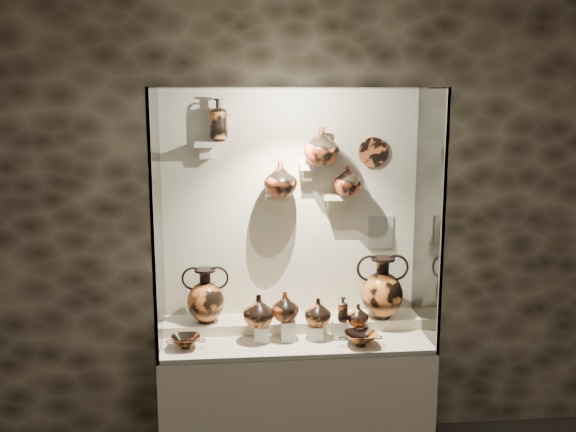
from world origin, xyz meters
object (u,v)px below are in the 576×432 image
object	(u,v)px
amphora_left	(206,295)
kylix_left	(186,341)
lekythos_tall	(219,117)
ovoid_vase_c	(347,180)
kylix_right	(361,338)
jug_a	(259,311)
jug_b	(285,306)
lekythos_small	(343,308)
jug_c	(318,312)
jug_e	(358,315)
ovoid_vase_b	(322,146)
ovoid_vase_a	(280,179)
amphora_right	(382,287)

from	to	relation	value
amphora_left	kylix_left	size ratio (longest dim) A/B	1.55
lekythos_tall	ovoid_vase_c	size ratio (longest dim) A/B	1.59
lekythos_tall	ovoid_vase_c	bearing A→B (deg)	1.08
lekythos_tall	kylix_right	bearing A→B (deg)	-22.43
jug_a	jug_b	distance (m)	0.17
amphora_left	lekythos_small	xyz separation A→B (m)	(0.86, -0.21, -0.04)
jug_a	jug_b	world-z (taller)	jug_b
jug_c	ovoid_vase_c	size ratio (longest dim) A/B	0.92
jug_a	jug_e	bearing A→B (deg)	3.85
amphora_left	jug_b	distance (m)	0.53
kylix_left	ovoid_vase_b	bearing A→B (deg)	40.85
jug_a	kylix_right	size ratio (longest dim) A/B	0.79
jug_e	ovoid_vase_b	world-z (taller)	ovoid_vase_b
kylix_left	ovoid_vase_a	xyz separation A→B (m)	(0.61, 0.30, 0.95)
amphora_left	jug_b	size ratio (longest dim) A/B	1.98
jug_c	ovoid_vase_a	bearing A→B (deg)	138.80
jug_c	kylix_right	xyz separation A→B (m)	(0.25, -0.14, -0.13)
amphora_right	kylix_left	bearing A→B (deg)	167.09
lekythos_small	ovoid_vase_c	distance (m)	0.82
jug_c	lekythos_small	distance (m)	0.16
kylix_left	lekythos_tall	size ratio (longest dim) A/B	0.76
kylix_right	ovoid_vase_b	xyz separation A→B (m)	(-0.20, 0.35, 1.16)
amphora_left	kylix_right	xyz separation A→B (m)	(0.96, -0.33, -0.20)
jug_a	jug_b	xyz separation A→B (m)	(0.17, 0.01, 0.02)
kylix_right	kylix_left	bearing A→B (deg)	170.27
lekythos_tall	ovoid_vase_a	size ratio (longest dim) A/B	1.35
kylix_right	ovoid_vase_b	bearing A→B (deg)	113.59
jug_b	lekythos_tall	size ratio (longest dim) A/B	0.60
amphora_left	lekythos_tall	bearing A→B (deg)	33.93
amphora_left	lekythos_small	size ratio (longest dim) A/B	2.03
amphora_right	ovoid_vase_a	size ratio (longest dim) A/B	1.84
jug_a	ovoid_vase_b	size ratio (longest dim) A/B	0.84
amphora_left	lekythos_tall	xyz separation A→B (m)	(0.11, 0.08, 1.14)
jug_b	kylix_left	xyz separation A→B (m)	(-0.62, -0.08, -0.17)
amphora_right	kylix_right	distance (m)	0.43
amphora_left	kylix_right	distance (m)	1.03
amphora_right	kylix_right	size ratio (longest dim) A/B	1.61
jug_c	ovoid_vase_c	distance (m)	0.87
ovoid_vase_a	ovoid_vase_b	distance (m)	0.34
amphora_left	ovoid_vase_b	bearing A→B (deg)	-1.56
amphora_left	kylix_left	distance (m)	0.35
jug_a	jug_c	distance (m)	0.38
lekythos_tall	ovoid_vase_a	xyz separation A→B (m)	(0.39, -0.04, -0.39)
kylix_right	jug_c	bearing A→B (deg)	143.62
amphora_left	amphora_right	bearing A→B (deg)	-4.82
jug_b	lekythos_tall	bearing A→B (deg)	144.88
lekythos_small	ovoid_vase_b	xyz separation A→B (m)	(-0.11, 0.24, 1.00)
jug_a	ovoid_vase_c	distance (m)	1.01
jug_a	lekythos_tall	xyz separation A→B (m)	(-0.23, 0.27, 1.19)
jug_b	ovoid_vase_b	world-z (taller)	ovoid_vase_b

